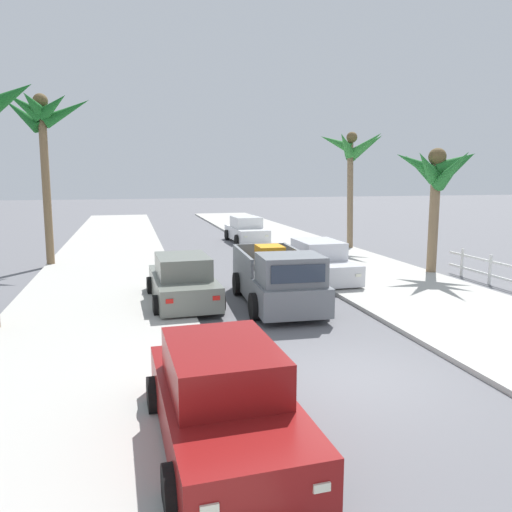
% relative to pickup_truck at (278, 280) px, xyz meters
% --- Properties ---
extents(ground_plane, '(160.00, 160.00, 0.00)m').
position_rel_pickup_truck_xyz_m(ground_plane, '(-0.20, -5.58, -0.80)').
color(ground_plane, slate).
extents(sidewalk_left, '(5.29, 60.00, 0.12)m').
position_rel_pickup_truck_xyz_m(sidewalk_left, '(-5.28, 6.42, -0.74)').
color(sidewalk_left, '#B2AFA8').
rests_on(sidewalk_left, ground).
extents(sidewalk_right, '(5.29, 60.00, 0.12)m').
position_rel_pickup_truck_xyz_m(sidewalk_right, '(4.87, 6.42, -0.74)').
color(sidewalk_right, '#B2AFA8').
rests_on(sidewalk_right, ground).
extents(curb_left, '(0.16, 60.00, 0.10)m').
position_rel_pickup_truck_xyz_m(curb_left, '(-4.03, 6.42, -0.75)').
color(curb_left, silver).
rests_on(curb_left, ground).
extents(curb_right, '(0.16, 60.00, 0.10)m').
position_rel_pickup_truck_xyz_m(curb_right, '(3.62, 6.42, -0.75)').
color(curb_right, silver).
rests_on(curb_right, ground).
extents(pickup_truck, '(2.41, 5.30, 1.80)m').
position_rel_pickup_truck_xyz_m(pickup_truck, '(0.00, 0.00, 0.00)').
color(pickup_truck, slate).
rests_on(pickup_truck, ground).
extents(car_left_near, '(2.11, 4.30, 1.54)m').
position_rel_pickup_truck_xyz_m(car_left_near, '(-2.79, 0.94, -0.09)').
color(car_left_near, slate).
rests_on(car_left_near, ground).
extents(car_right_near, '(2.12, 4.30, 1.54)m').
position_rel_pickup_truck_xyz_m(car_right_near, '(-3.09, -7.38, -0.09)').
color(car_right_near, maroon).
rests_on(car_right_near, ground).
extents(car_left_mid, '(2.12, 4.30, 1.54)m').
position_rel_pickup_truck_xyz_m(car_left_mid, '(2.46, 14.49, -0.09)').
color(car_left_mid, silver).
rests_on(car_left_mid, ground).
extents(car_right_mid, '(2.06, 4.28, 1.54)m').
position_rel_pickup_truck_xyz_m(car_right_mid, '(2.55, 3.06, -0.09)').
color(car_right_mid, silver).
rests_on(car_right_mid, ground).
extents(palm_tree_left_fore, '(3.43, 3.92, 6.31)m').
position_rel_pickup_truck_xyz_m(palm_tree_left_fore, '(7.29, 10.34, 4.37)').
color(palm_tree_left_fore, '#846B4C').
rests_on(palm_tree_left_fore, ground).
extents(palm_tree_right_fore, '(3.94, 3.30, 7.43)m').
position_rel_pickup_truck_xyz_m(palm_tree_right_fore, '(-7.63, 9.06, 5.43)').
color(palm_tree_right_fore, brown).
rests_on(palm_tree_right_fore, ground).
extents(palm_tree_left_mid, '(3.42, 3.97, 5.04)m').
position_rel_pickup_truck_xyz_m(palm_tree_left_mid, '(7.41, 3.03, 3.28)').
color(palm_tree_left_mid, '#846B4C').
rests_on(palm_tree_left_mid, ground).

